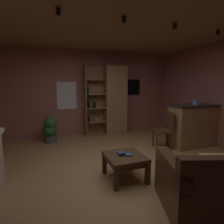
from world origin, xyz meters
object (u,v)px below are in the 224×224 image
tissue_box (196,102)px  table_book_0 (129,155)px  kitchen_bar_counter (197,125)px  wall_mounted_tv (127,87)px  bookshelf_cabinet (113,101)px  coffee_table (125,160)px  potted_floor_plant (50,129)px  table_book_1 (121,153)px  dining_chair (166,128)px

tissue_box → table_book_0: bearing=-157.8°
kitchen_bar_counter → wall_mounted_tv: size_ratio=1.64×
wall_mounted_tv → bookshelf_cabinet: bearing=-161.2°
coffee_table → table_book_0: (0.05, -0.04, 0.09)m
table_book_0 → potted_floor_plant: size_ratio=0.16×
tissue_box → table_book_1: bearing=-160.1°
kitchen_bar_counter → bookshelf_cabinet: bearing=130.7°
bookshelf_cabinet → table_book_1: 3.05m
dining_chair → wall_mounted_tv: wall_mounted_tv is taller
table_book_1 → dining_chair: 1.91m
kitchen_bar_counter → coffee_table: 2.67m
potted_floor_plant → table_book_1: bearing=-67.0°
kitchen_bar_counter → potted_floor_plant: kitchen_bar_counter is taller
dining_chair → bookshelf_cabinet: bearing=111.7°
coffee_table → table_book_0: size_ratio=5.80×
coffee_table → table_book_1: (-0.06, 0.03, 0.12)m
potted_floor_plant → dining_chair: bearing=-29.4°
bookshelf_cabinet → dining_chair: 2.05m
kitchen_bar_counter → tissue_box: bearing=-151.0°
tissue_box → potted_floor_plant: (-3.46, 1.66, -0.77)m
bookshelf_cabinet → table_book_1: size_ratio=19.26×
bookshelf_cabinet → kitchen_bar_counter: bookshelf_cabinet is taller
coffee_table → table_book_0: table_book_0 is taller
tissue_box → potted_floor_plant: 3.91m
table_book_1 → table_book_0: bearing=-32.2°
table_book_0 → table_book_1: table_book_1 is taller
bookshelf_cabinet → tissue_box: 2.49m
dining_chair → wall_mounted_tv: 2.28m
kitchen_bar_counter → potted_floor_plant: bearing=156.3°
table_book_1 → potted_floor_plant: (-1.07, 2.52, -0.07)m
potted_floor_plant → wall_mounted_tv: 2.87m
coffee_table → table_book_1: 0.13m
tissue_box → potted_floor_plant: tissue_box is taller
kitchen_bar_counter → dining_chair: (-0.91, 0.07, -0.02)m
kitchen_bar_counter → wall_mounted_tv: (-1.02, 2.12, 0.96)m
kitchen_bar_counter → table_book_0: size_ratio=13.34×
table_book_1 → kitchen_bar_counter: bearing=20.4°
wall_mounted_tv → coffee_table: bearing=-115.1°
coffee_table → table_book_1: bearing=151.5°
table_book_1 → dining_chair: bearing=31.9°
table_book_0 → tissue_box: bearing=22.2°
table_book_0 → wall_mounted_tv: 3.59m
tissue_box → potted_floor_plant: bearing=154.4°
table_book_0 → dining_chair: dining_chair is taller
coffee_table → potted_floor_plant: bearing=113.8°
table_book_1 → dining_chair: size_ratio=0.12×
tissue_box → dining_chair: (-0.77, 0.15, -0.61)m
table_book_0 → dining_chair: bearing=35.5°
table_book_1 → dining_chair: dining_chair is taller
bookshelf_cabinet → potted_floor_plant: bookshelf_cabinet is taller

